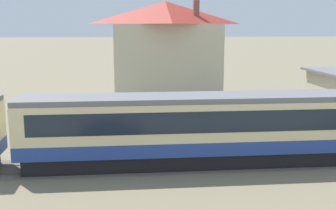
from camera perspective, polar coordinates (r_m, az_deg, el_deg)
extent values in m
plane|color=#7A7056|center=(25.98, 3.92, -7.60)|extent=(600.00, 600.00, 0.00)
cube|color=#234293|center=(25.08, 3.26, -5.16)|extent=(20.06, 3.09, 0.80)
cube|color=beige|center=(24.72, 3.29, -1.84)|extent=(20.06, 3.09, 2.17)
cube|color=#192330|center=(24.70, 3.30, -1.59)|extent=(18.46, 3.13, 1.22)
cube|color=slate|center=(24.48, 3.32, 0.99)|extent=(20.06, 2.90, 0.30)
cube|color=black|center=(25.32, 3.24, -6.99)|extent=(19.26, 2.65, 0.88)
cylinder|color=black|center=(26.50, 17.88, -6.72)|extent=(0.90, 0.18, 0.90)
cylinder|color=black|center=(27.76, 16.70, -5.86)|extent=(0.90, 0.18, 0.90)
cylinder|color=black|center=(24.51, -12.11, -7.84)|extent=(0.90, 0.18, 0.90)
cylinder|color=black|center=(25.87, -11.77, -6.84)|extent=(0.90, 0.18, 0.90)
cube|color=#665B51|center=(25.19, -7.36, -8.25)|extent=(109.13, 3.60, 0.01)
cube|color=#4C4238|center=(24.51, -7.40, -8.75)|extent=(109.13, 0.12, 0.04)
cube|color=#4C4238|center=(25.86, -7.32, -7.70)|extent=(109.13, 0.12, 0.04)
cube|color=beige|center=(45.04, -0.38, 5.61)|extent=(10.62, 9.13, 8.34)
pyramid|color=#9E2D23|center=(44.89, -0.39, 12.41)|extent=(11.47, 9.87, 2.33)
cube|color=brown|center=(43.47, 3.85, 12.59)|extent=(0.56, 0.56, 2.09)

